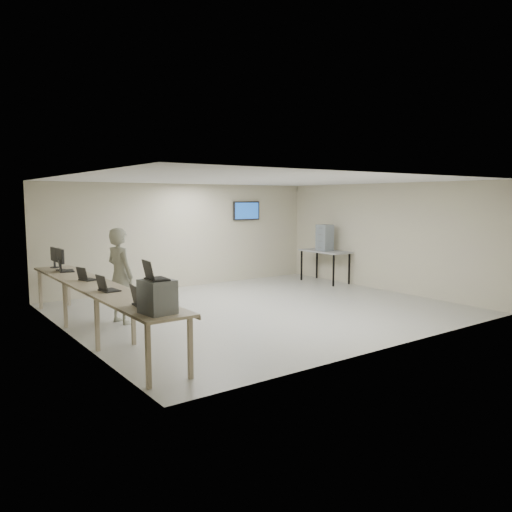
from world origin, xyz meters
TOP-DOWN VIEW (x-y plane):
  - room at (0.03, 0.06)m, footprint 8.01×7.01m
  - workbench at (-3.59, 0.00)m, footprint 0.76×6.00m
  - equipment_box at (-3.65, -2.62)m, footprint 0.42×0.47m
  - laptop_on_box at (-3.70, -2.62)m, footprint 0.31×0.36m
  - laptop_0 at (-3.66, -2.11)m, footprint 0.36×0.42m
  - laptop_1 at (-3.66, -0.68)m, footprint 0.32×0.37m
  - laptop_2 at (-3.59, 0.62)m, footprint 0.34×0.37m
  - laptop_3 at (-3.61, 2.00)m, footprint 0.39×0.44m
  - monitor_near at (-3.60, 2.28)m, footprint 0.20×0.46m
  - monitor_far at (-3.60, 2.75)m, footprint 0.20×0.45m
  - soldier at (-2.93, 0.62)m, footprint 0.59×0.76m
  - side_table at (3.60, 1.78)m, footprint 0.71×1.53m
  - storage_bins at (3.58, 1.78)m, footprint 0.35×0.39m

SIDE VIEW (x-z plane):
  - workbench at x=-3.59m, z-range 0.38..1.28m
  - side_table at x=3.60m, z-range 0.39..1.30m
  - soldier at x=-2.93m, z-range 0.00..1.85m
  - laptop_2 at x=-3.59m, z-range 0.84..1.09m
  - laptop_1 at x=-3.66m, z-range 0.83..1.11m
  - laptop_3 at x=-3.61m, z-range 0.83..1.13m
  - laptop_0 at x=-3.66m, z-range 0.83..1.13m
  - equipment_box at x=-3.65m, z-range 0.90..1.35m
  - monitor_far at x=-3.60m, z-range 0.95..1.39m
  - monitor_near at x=-3.60m, z-range 0.95..1.40m
  - storage_bins at x=3.58m, z-range 0.92..1.66m
  - room at x=0.03m, z-range 0.01..2.82m
  - laptop_on_box at x=-3.70m, z-range 1.28..1.55m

